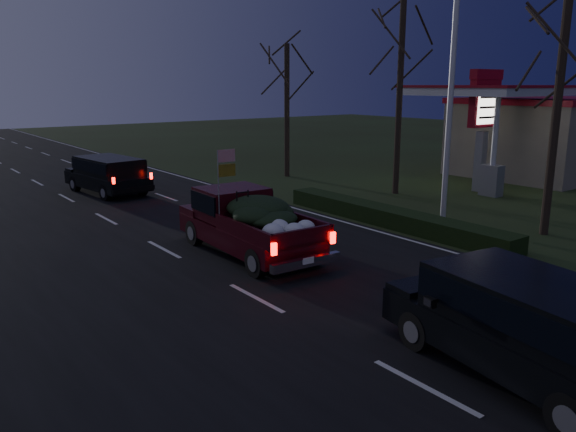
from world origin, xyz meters
TOP-DOWN VIEW (x-y plane):
  - ground at (0.00, 0.00)m, footprint 120.00×120.00m
  - road_asphalt at (0.00, 0.00)m, footprint 14.00×120.00m
  - hedge_row at (7.80, 3.00)m, footprint 1.00×10.00m
  - light_pole at (9.50, 2.00)m, footprint 0.50×0.90m
  - gas_price_pylon at (16.00, 4.99)m, footprint 2.00×0.41m
  - gas_station_building at (24.00, 6.00)m, footprint 10.00×7.00m
  - gas_canopy at (18.00, 6.00)m, footprint 7.10×6.10m
  - bare_tree_near at (11.00, -1.00)m, footprint 3.60×3.60m
  - bare_tree_mid at (12.50, 7.00)m, footprint 3.60×3.60m
  - bare_tree_far at (11.50, 14.00)m, footprint 3.60×3.60m
  - pickup_truck at (1.85, 3.13)m, footprint 2.29×5.44m
  - lead_suv at (1.91, 14.85)m, footprint 2.54×4.96m
  - rear_suv at (1.62, -5.87)m, footprint 2.82×5.27m

SIDE VIEW (x-z plane):
  - ground at x=0.00m, z-range 0.00..0.00m
  - road_asphalt at x=0.00m, z-range 0.00..0.02m
  - hedge_row at x=7.80m, z-range 0.00..0.60m
  - lead_suv at x=1.91m, z-range 0.35..1.72m
  - pickup_truck at x=1.85m, z-range -0.35..2.45m
  - rear_suv at x=1.62m, z-range 0.37..1.81m
  - gas_station_building at x=24.00m, z-range 0.00..4.00m
  - gas_price_pylon at x=16.00m, z-range 0.98..6.56m
  - gas_canopy at x=18.00m, z-range 1.91..6.79m
  - bare_tree_far at x=11.50m, z-range 1.73..8.73m
  - light_pole at x=9.50m, z-range 0.90..10.06m
  - bare_tree_near at x=11.00m, z-range 1.85..9.35m
  - bare_tree_mid at x=12.50m, z-range 2.10..10.60m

